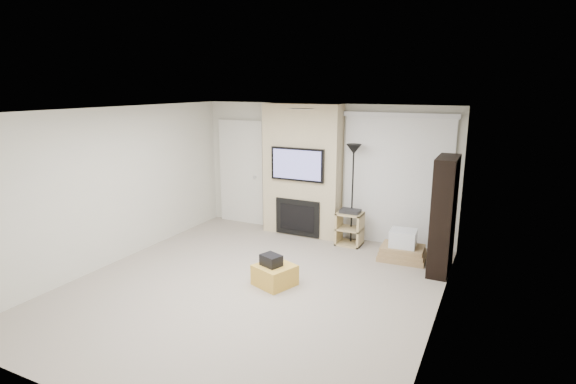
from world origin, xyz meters
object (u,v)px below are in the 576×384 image
at_px(bookshelf, 444,215).
at_px(ottoman, 275,275).
at_px(floor_lamp, 353,166).
at_px(av_stand, 350,226).
at_px(box_stack, 403,248).

bearing_deg(bookshelf, ottoman, -143.14).
bearing_deg(floor_lamp, bookshelf, -21.16).
distance_m(floor_lamp, av_stand, 1.09).
relative_size(ottoman, box_stack, 0.64).
distance_m(ottoman, bookshelf, 2.71).
xyz_separation_m(ottoman, bookshelf, (2.08, 1.56, 0.75)).
height_order(floor_lamp, av_stand, floor_lamp).
xyz_separation_m(floor_lamp, bookshelf, (1.65, -0.64, -0.53)).
bearing_deg(ottoman, floor_lamp, 78.87).
distance_m(ottoman, av_stand, 2.15).
bearing_deg(av_stand, bookshelf, -18.13).
distance_m(ottoman, floor_lamp, 2.58).
xyz_separation_m(av_stand, bookshelf, (1.65, -0.54, 0.55)).
bearing_deg(box_stack, floor_lamp, 158.52).
bearing_deg(bookshelf, av_stand, 161.87).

